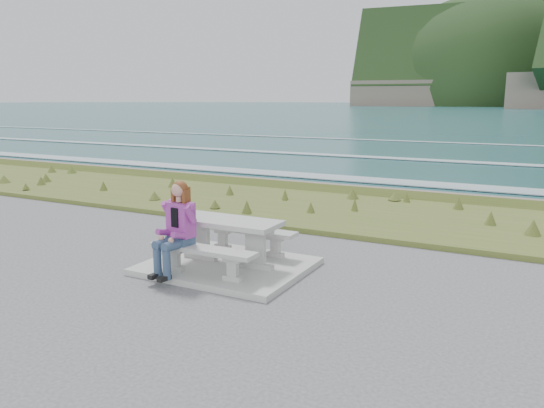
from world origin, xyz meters
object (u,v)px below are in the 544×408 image
bench_seaward (248,234)px  seated_woman (174,241)px  picnic_table (227,229)px  bench_landward (203,254)px

bench_seaward → seated_woman: seated_woman is taller
bench_seaward → picnic_table: bearing=-90.0°
picnic_table → bench_seaward: size_ratio=1.00×
picnic_table → bench_landward: (0.00, -0.70, -0.23)m
bench_landward → picnic_table: bearing=90.0°
bench_landward → seated_woman: (-0.43, -0.14, 0.18)m
picnic_table → bench_seaward: (0.00, 0.70, -0.23)m
picnic_table → bench_landward: size_ratio=1.00×
bench_seaward → seated_woman: size_ratio=1.24×
bench_seaward → seated_woman: bearing=-105.7°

